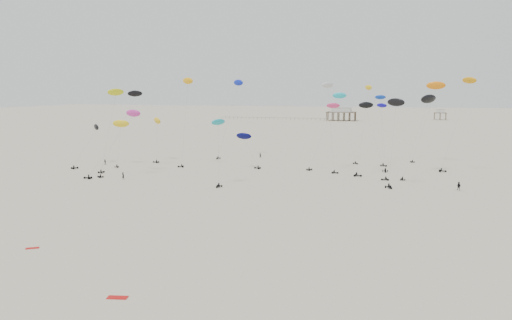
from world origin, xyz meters
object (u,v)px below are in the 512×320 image
(rig_0, at_px, (235,96))
(rig_4, at_px, (342,106))
(pavilion_small, at_px, (440,115))
(rig_9, at_px, (124,127))
(pavilion_main, at_px, (341,115))
(spectator_0, at_px, (123,179))

(rig_0, bearing_deg, rig_4, -177.37)
(pavilion_small, height_order, rig_9, rig_9)
(pavilion_main, bearing_deg, pavilion_small, 23.20)
(rig_0, bearing_deg, spectator_0, 79.31)
(rig_9, distance_m, spectator_0, 15.96)
(pavilion_small, relative_size, rig_9, 0.43)
(pavilion_small, bearing_deg, rig_0, -109.43)
(rig_0, relative_size, rig_4, 1.18)
(rig_4, relative_size, rig_9, 1.08)
(rig_4, xyz_separation_m, rig_9, (-53.25, -40.88, -4.64))
(pavilion_small, height_order, rig_4, rig_4)
(rig_0, bearing_deg, rig_9, 70.90)
(rig_0, bearing_deg, pavilion_main, -89.96)
(rig_9, bearing_deg, pavilion_main, -13.79)
(pavilion_small, distance_m, spectator_0, 302.22)
(rig_4, distance_m, rig_9, 67.30)
(rig_9, bearing_deg, rig_0, -29.53)
(rig_4, height_order, spectator_0, rig_4)
(pavilion_small, bearing_deg, pavilion_main, -156.80)
(rig_0, bearing_deg, pavilion_small, -105.71)
(pavilion_main, distance_m, rig_9, 249.72)
(pavilion_main, xyz_separation_m, rig_0, (-13.27, -206.11, 15.99))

